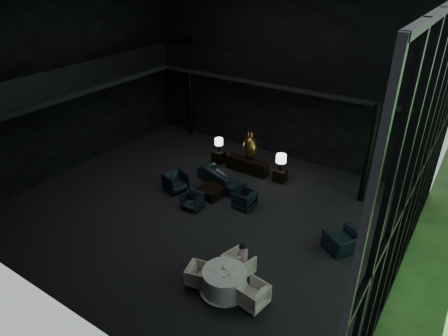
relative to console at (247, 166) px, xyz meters
The scene contains 34 objects.
floor 3.54m from the console, 87.22° to the right, with size 14.00×12.00×0.02m, color black.
wall_back 4.44m from the console, 86.05° to the left, with size 14.00×0.04×8.00m, color black.
wall_front 10.21m from the console, 88.97° to the right, with size 14.00×0.04×8.00m, color black.
wall_left 8.52m from the console, 152.70° to the right, with size 0.04×12.00×8.00m, color black.
curtain_wall 8.76m from the console, 26.33° to the right, with size 0.20×12.00×8.00m, color black, non-canonical shape.
mezzanine_left 7.74m from the console, 148.84° to the right, with size 2.00×12.00×0.25m, color black.
mezzanine_back 4.13m from the console, 51.56° to the left, with size 12.00×2.00×0.25m, color black.
railing_left 7.35m from the console, 143.87° to the right, with size 0.06×12.00×1.00m, color black.
railing_back 4.46m from the console, 22.09° to the left, with size 12.00×0.06×1.00m, color black.
column_nw 5.56m from the console, 155.75° to the left, with size 0.24×0.24×4.00m, color black.
column_ne 5.27m from the console, ahead, with size 0.24×0.24×4.00m, color black.
console is the anchor object (origin of this frame).
bronze_urn 0.88m from the console, 90.00° to the left, with size 0.66×0.66×1.24m.
side_table_left 1.60m from the console, behind, with size 0.52×0.52×0.57m, color black.
table_lamp_left 1.75m from the console, behind, with size 0.38×0.38×0.64m.
side_table_right 1.60m from the console, ahead, with size 0.49×0.49×0.54m, color black.
table_lamp_right 1.77m from the console, ahead, with size 0.44×0.44×0.73m.
sofa 1.60m from the console, 102.85° to the right, with size 2.54×0.74×0.99m, color black.
lounge_armchair_west 3.41m from the console, 118.85° to the right, with size 0.92×0.86×0.95m, color #132431.
lounge_armchair_east 2.85m from the console, 61.34° to the right, with size 0.74×0.69×0.76m, color #1D2938.
lounge_armchair_south 3.67m from the console, 93.96° to the right, with size 0.64×0.60×0.66m, color #182B3E.
window_armchair 6.11m from the console, 28.35° to the right, with size 1.11×0.72×0.97m, color black.
coffee_table 2.57m from the console, 93.64° to the right, with size 0.89×0.89×0.40m, color black.
dining_table 7.30m from the console, 64.46° to the right, with size 1.45×1.45×0.75m.
dining_chair_north 6.52m from the console, 61.57° to the right, with size 0.80×0.75×0.82m, color beige.
dining_chair_east 7.72m from the console, 58.27° to the right, with size 0.74×0.69×0.76m, color silver.
dining_chair_west 7.13m from the console, 70.79° to the right, with size 0.59×0.55×0.61m, color silver.
child 6.51m from the console, 60.65° to the right, with size 0.31×0.31×0.66m.
plate_a 7.29m from the console, 66.33° to the right, with size 0.22×0.22×0.01m, color white.
plate_b 7.25m from the console, 63.02° to the right, with size 0.23×0.23×0.02m, color white.
saucer 7.54m from the console, 62.83° to the right, with size 0.14×0.14×0.01m, color white.
coffee_cup 7.45m from the console, 63.23° to the right, with size 0.08×0.08×0.06m, color white.
cereal_bowl 7.19m from the console, 64.47° to the right, with size 0.15×0.15×0.08m, color white.
cream_pot 7.54m from the console, 64.31° to the right, with size 0.06×0.06×0.07m, color #99999E.
Camera 1 is at (7.69, -10.18, 8.63)m, focal length 32.00 mm.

